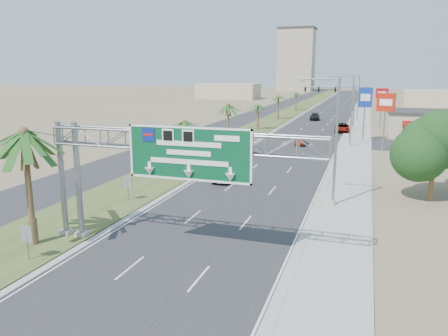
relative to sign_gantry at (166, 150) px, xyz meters
name	(u,v)px	position (x,y,z in m)	size (l,w,h in m)	color
road	(330,112)	(1.06, 100.07, -6.05)	(12.00, 300.00, 0.02)	#28282B
sidewalk_right	(363,112)	(9.56, 100.07, -6.01)	(4.00, 300.00, 0.10)	#9E9B93
median_grass	(294,110)	(-8.94, 100.07, -6.00)	(7.00, 300.00, 0.12)	#3C4F22
opposing_road	(269,110)	(-15.94, 100.07, -6.05)	(8.00, 300.00, 0.02)	#28282B
sign_gantry	(166,150)	(0.00, 0.00, 0.00)	(16.75, 1.24, 7.50)	gray
palm_near	(23,133)	(-8.14, -1.93, 0.87)	(5.70, 5.70, 8.35)	brown
palm_row_b	(184,123)	(-8.44, 22.07, -1.16)	(3.99, 3.99, 5.95)	brown
palm_row_c	(228,106)	(-8.44, 38.07, -0.39)	(3.99, 3.99, 6.75)	brown
palm_row_d	(258,106)	(-8.44, 56.07, -1.64)	(3.99, 3.99, 5.45)	brown
palm_row_e	(278,97)	(-8.44, 75.07, -0.97)	(3.99, 3.99, 6.15)	brown
palm_row_f	(296,94)	(-8.44, 100.07, -1.35)	(3.99, 3.99, 5.75)	brown
streetlight_near	(333,147)	(8.36, 12.07, -1.36)	(3.27, 0.44, 10.00)	gray
streetlight_mid	(350,114)	(8.36, 42.07, -1.36)	(3.27, 0.44, 10.00)	gray
streetlight_far	(357,99)	(8.36, 78.07, -1.36)	(3.27, 0.44, 10.00)	gray
signal_mast	(343,103)	(6.23, 62.05, -1.21)	(10.28, 0.71, 8.00)	gray
store_building	(447,125)	(23.06, 56.07, -4.06)	(18.00, 10.00, 4.00)	tan
oak_near	(435,146)	(16.06, 16.07, -1.53)	(4.50, 4.50, 6.80)	brown
median_signback_a	(27,237)	(-6.74, -3.93, -4.61)	(0.75, 0.08, 2.08)	gray
median_signback_b	(128,184)	(-7.44, 8.07, -4.61)	(0.75, 0.08, 2.08)	gray
tower_distant	(296,60)	(-30.94, 240.07, 11.44)	(20.00, 16.00, 35.00)	tan
building_distant_left	(228,91)	(-43.94, 150.07, -3.06)	(24.00, 14.00, 6.00)	tan
building_distant_right	(437,98)	(31.06, 130.07, -3.56)	(20.00, 12.00, 5.00)	tan
car_left_lane	(226,173)	(-2.05, 17.38, -5.26)	(1.88, 4.68, 1.60)	black
car_mid_lane	(301,140)	(1.65, 41.38, -5.37)	(1.46, 4.19, 1.38)	maroon
car_right_lane	(342,128)	(6.56, 57.73, -5.30)	(2.51, 5.45, 1.52)	gray
car_far	(315,117)	(-0.41, 76.52, -5.32)	(2.06, 5.07, 1.47)	black
pole_sign_red_near	(386,105)	(12.92, 39.59, 0.08)	(2.32, 1.24, 7.92)	gray
pole_sign_blue	(365,100)	(10.25, 48.01, 0.24)	(2.02, 0.54, 8.38)	gray
pole_sign_red_far	(382,96)	(13.04, 65.28, -0.01)	(2.22, 0.49, 7.70)	gray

